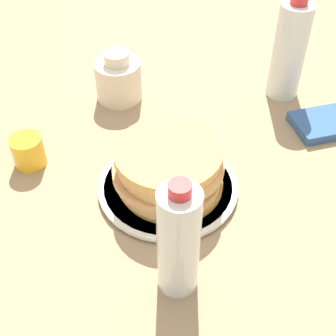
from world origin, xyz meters
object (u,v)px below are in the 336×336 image
Objects in this scene: cream_jug at (118,79)px; water_bottle_mid at (289,51)px; plate at (168,186)px; pancake_stack at (169,168)px; water_bottle_far at (178,241)px; juice_glass at (28,151)px.

water_bottle_mid is (0.37, 0.07, 0.06)m from cream_jug.
pancake_stack reaches higher than plate.
water_bottle_far is (0.19, -0.46, 0.05)m from cream_jug.
plate is 0.42m from water_bottle_mid.
juice_glass is at bearing 144.86° from water_bottle_far.
water_bottle_mid is (0.21, 0.34, 0.10)m from plate.
water_bottle_far reaches higher than plate.
pancake_stack is at bearing -6.96° from juice_glass.
plate is at bearing -122.15° from water_bottle_mid.
juice_glass is at bearing -147.62° from water_bottle_mid.
plate is 0.22m from water_bottle_far.
water_bottle_mid reaches higher than juice_glass.
juice_glass is (-0.27, 0.03, 0.02)m from plate.
juice_glass is 0.58m from water_bottle_mid.
juice_glass is at bearing 173.47° from plate.
water_bottle_far reaches higher than juice_glass.
pancake_stack is (0.00, -0.00, 0.05)m from plate.
cream_jug reaches higher than plate.
cream_jug is 0.38m from water_bottle_mid.
water_bottle_mid reaches higher than pancake_stack.
pancake_stack is 1.73× the size of cream_jug.
water_bottle_far is at bearing -35.14° from juice_glass.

